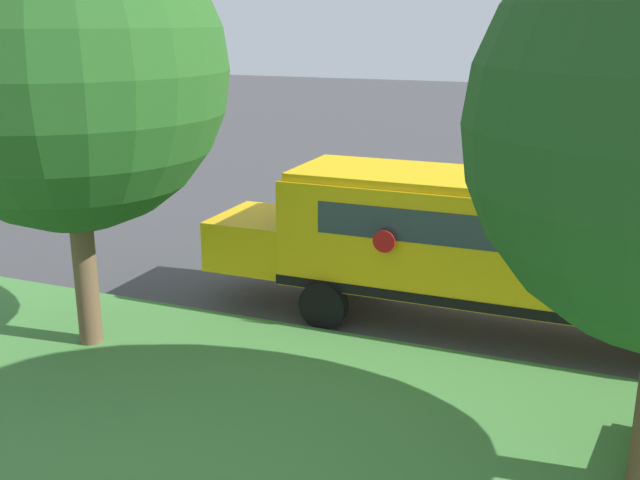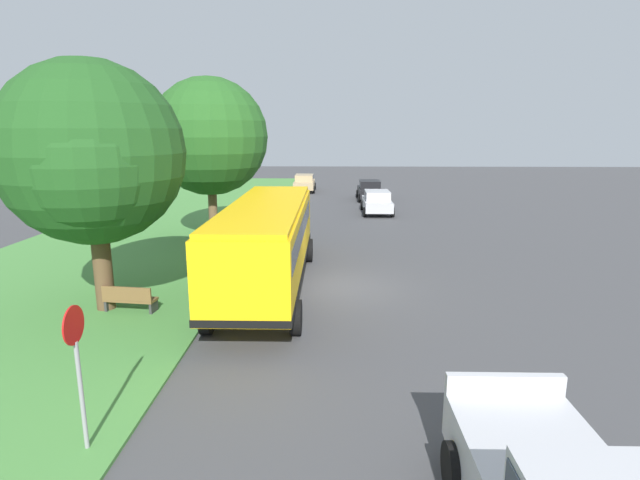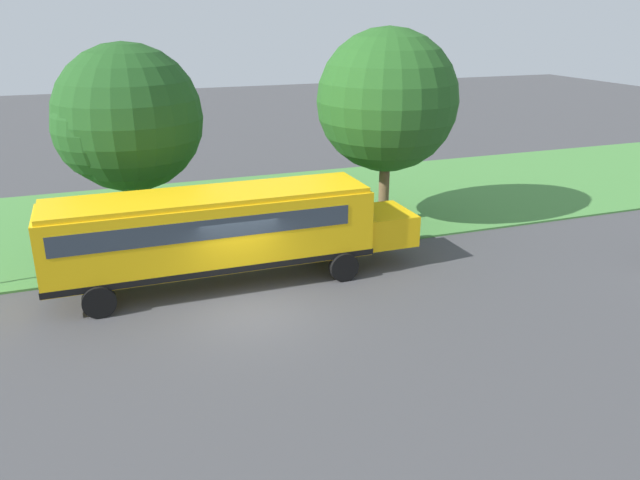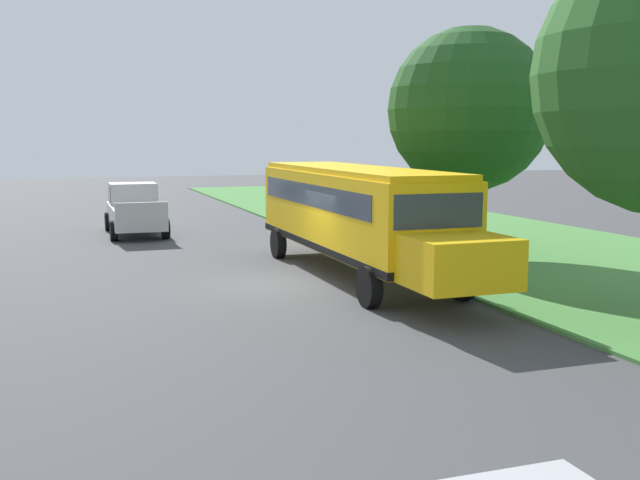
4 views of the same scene
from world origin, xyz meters
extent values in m
plane|color=#424244|center=(0.00, 0.00, 0.00)|extent=(120.00, 120.00, 0.00)
cube|color=#47843D|center=(-10.00, 0.00, 0.04)|extent=(12.00, 80.00, 0.08)
cube|color=yellow|center=(-2.49, -0.67, 1.90)|extent=(2.50, 10.50, 2.20)
cube|color=yellow|center=(-2.49, 5.53, 1.35)|extent=(2.20, 1.90, 1.10)
cube|color=yellow|center=(-2.49, -0.67, 3.08)|extent=(2.35, 10.29, 0.16)
cube|color=black|center=(-2.49, -0.67, 0.92)|extent=(2.54, 10.54, 0.20)
cube|color=#2D3842|center=(-2.49, -0.97, 2.36)|extent=(2.53, 9.24, 0.64)
cube|color=#2D3842|center=(-2.49, 4.53, 2.36)|extent=(2.25, 0.12, 0.80)
cylinder|color=red|center=(-3.92, 2.22, 2.05)|extent=(0.03, 0.44, 0.44)
cylinder|color=black|center=(-3.74, 3.53, 0.50)|extent=(0.30, 1.00, 1.00)
cylinder|color=black|center=(-1.24, 3.53, 0.50)|extent=(0.30, 1.00, 1.00)
cylinder|color=black|center=(-3.74, -4.34, 0.50)|extent=(0.30, 1.00, 1.00)
cylinder|color=black|center=(-1.24, -4.34, 0.50)|extent=(0.30, 1.00, 1.00)
cylinder|color=brown|center=(-7.38, -2.61, 1.45)|extent=(0.56, 0.56, 2.89)
sphere|color=#1E4C1C|center=(-7.38, -2.61, 4.93)|extent=(5.45, 5.45, 5.45)
sphere|color=#1E4C1C|center=(-7.09, -3.36, 4.66)|extent=(4.01, 4.01, 4.01)
cylinder|color=brown|center=(-6.28, 7.41, 1.56)|extent=(0.44, 0.44, 3.11)
sphere|color=#23561E|center=(-6.28, 7.41, 5.26)|extent=(5.74, 5.74, 5.74)
sphere|color=#23561E|center=(-6.26, 7.63, 5.83)|extent=(4.19, 4.19, 4.19)
cube|color=brown|center=(-6.50, -2.81, 0.45)|extent=(1.65, 0.70, 0.08)
cube|color=brown|center=(-6.53, -3.03, 0.70)|extent=(1.60, 0.26, 0.44)
cube|color=#333333|center=(-5.77, -2.91, 0.23)|extent=(0.14, 0.46, 0.45)
cube|color=#333333|center=(-7.24, -2.72, 0.23)|extent=(0.14, 0.46, 0.45)
camera|label=1|loc=(-17.06, -1.82, 6.14)|focal=42.00mm
camera|label=2|loc=(-0.26, -17.39, 5.62)|focal=28.00mm
camera|label=3|loc=(16.80, -3.92, 8.63)|focal=35.00mm
camera|label=4|loc=(5.55, 19.61, 4.01)|focal=42.00mm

